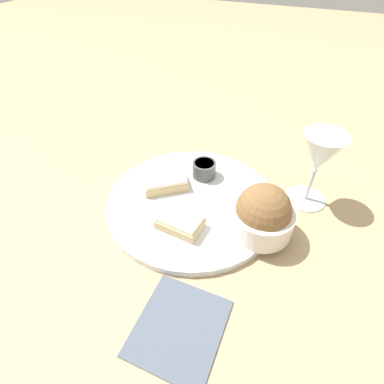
% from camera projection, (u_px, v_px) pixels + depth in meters
% --- Properties ---
extents(ground_plane, '(4.00, 4.00, 0.00)m').
position_uv_depth(ground_plane, '(192.00, 205.00, 0.60)').
color(ground_plane, tan).
extents(dinner_plate, '(0.33, 0.33, 0.01)m').
position_uv_depth(dinner_plate, '(192.00, 202.00, 0.59)').
color(dinner_plate, silver).
rests_on(dinner_plate, ground_plane).
extents(salad_bowl, '(0.11, 0.11, 0.09)m').
position_uv_depth(salad_bowl, '(262.00, 214.00, 0.51)').
color(salad_bowl, silver).
rests_on(salad_bowl, dinner_plate).
extents(sauce_ramekin, '(0.05, 0.05, 0.03)m').
position_uv_depth(sauce_ramekin, '(204.00, 169.00, 0.63)').
color(sauce_ramekin, '#4C4C4C').
rests_on(sauce_ramekin, dinner_plate).
extents(cheese_toast_near, '(0.10, 0.09, 0.03)m').
position_uv_depth(cheese_toast_near, '(165.00, 182.00, 0.61)').
color(cheese_toast_near, '#D1B27F').
rests_on(cheese_toast_near, dinner_plate).
extents(cheese_toast_far, '(0.08, 0.06, 0.03)m').
position_uv_depth(cheese_toast_far, '(180.00, 222.00, 0.53)').
color(cheese_toast_far, '#D1B27F').
rests_on(cheese_toast_far, dinner_plate).
extents(wine_glass, '(0.08, 0.08, 0.15)m').
position_uv_depth(wine_glass, '(320.00, 157.00, 0.54)').
color(wine_glass, silver).
rests_on(wine_glass, ground_plane).
extents(napkin, '(0.12, 0.13, 0.01)m').
position_uv_depth(napkin, '(179.00, 327.00, 0.41)').
color(napkin, '#4C5666').
rests_on(napkin, ground_plane).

